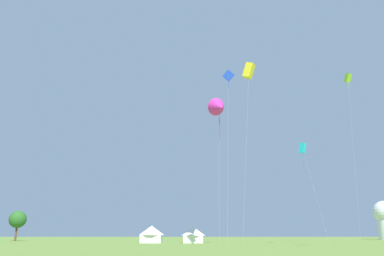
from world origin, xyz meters
TOP-DOWN VIEW (x-y plane):
  - kite_cyan_box at (18.51, 58.79)m, footprint 3.05×3.10m
  - kite_yellow_box at (8.56, 49.62)m, footprint 3.22×2.35m
  - kite_blue_diamond at (4.88, 44.65)m, footprint 1.77×1.62m
  - kite_lime_box at (28.30, 59.99)m, footprint 2.74×2.98m
  - kite_magenta_delta at (3.74, 49.25)m, footprint 3.77×3.98m
  - festival_tent_right at (-8.11, 65.52)m, footprint 4.66×4.66m
  - festival_tent_left at (-0.53, 65.52)m, footprint 4.35×4.35m
  - tree_distant_left at (-41.78, 83.69)m, footprint 3.91×3.91m

SIDE VIEW (x-z plane):
  - festival_tent_left at x=-0.53m, z-range 0.15..2.98m
  - festival_tent_right at x=-8.11m, z-range 0.16..3.19m
  - tree_distant_left at x=-41.78m, z-range 1.41..8.19m
  - kite_cyan_box at x=18.51m, z-range 7.44..24.26m
  - kite_magenta_delta at x=3.74m, z-range 9.22..31.06m
  - kite_blue_diamond at x=4.88m, z-range 10.50..34.75m
  - kite_yellow_box at x=8.56m, z-range 12.49..40.12m
  - kite_lime_box at x=28.30m, z-range 14.16..44.51m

